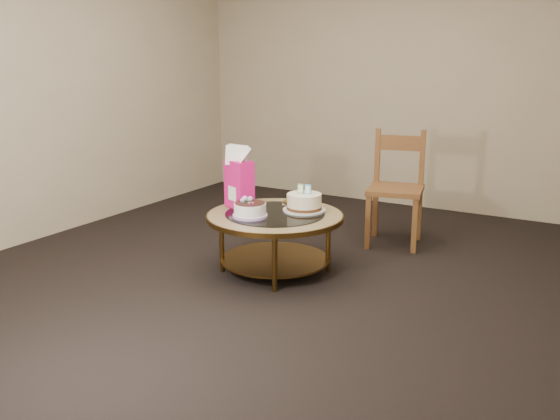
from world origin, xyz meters
The scene contains 8 objects.
ground centered at (0.00, 0.00, 0.00)m, with size 5.00×5.00×0.00m, color black.
room_walls centered at (0.00, 0.00, 1.54)m, with size 4.52×5.02×2.61m.
coffee_table centered at (0.00, 0.00, 0.38)m, with size 1.02×1.02×0.46m.
decorated_cake centered at (-0.10, -0.18, 0.51)m, with size 0.25×0.25×0.15m.
cream_cake centered at (0.15, 0.17, 0.52)m, with size 0.32×0.32×0.20m.
gift_bag centered at (-0.32, 0.01, 0.69)m, with size 0.27×0.23×0.47m.
pillar_candle centered at (-0.04, 0.30, 0.49)m, with size 0.12×0.12×0.09m.
dining_chair centered at (0.53, 1.14, 0.49)m, with size 0.53×0.53×0.97m.
Camera 1 is at (2.26, -3.84, 1.64)m, focal length 40.00 mm.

